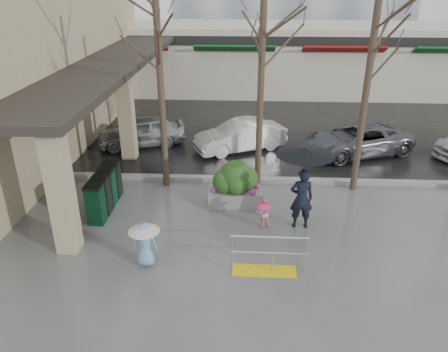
# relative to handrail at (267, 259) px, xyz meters

# --- Properties ---
(ground) EXTENTS (120.00, 120.00, 0.00)m
(ground) POSITION_rel_handrail_xyz_m (-1.36, 1.20, -0.38)
(ground) COLOR #51514F
(ground) RESTS_ON ground
(street_asphalt) EXTENTS (120.00, 36.00, 0.01)m
(street_asphalt) POSITION_rel_handrail_xyz_m (-1.36, 23.20, -0.37)
(street_asphalt) COLOR black
(street_asphalt) RESTS_ON ground
(curb) EXTENTS (120.00, 0.30, 0.15)m
(curb) POSITION_rel_handrail_xyz_m (-1.36, 5.20, -0.30)
(curb) COLOR gray
(curb) RESTS_ON ground
(near_building) EXTENTS (6.00, 18.00, 8.00)m
(near_building) POSITION_rel_handrail_xyz_m (-10.36, 9.20, 3.62)
(near_building) COLOR tan
(near_building) RESTS_ON ground
(canopy_slab) EXTENTS (2.80, 18.00, 0.25)m
(canopy_slab) POSITION_rel_handrail_xyz_m (-6.16, 9.20, 3.25)
(canopy_slab) COLOR #2D2823
(canopy_slab) RESTS_ON pillar_front
(pillar_front) EXTENTS (0.55, 0.55, 3.50)m
(pillar_front) POSITION_rel_handrail_xyz_m (-5.26, 0.70, 1.37)
(pillar_front) COLOR tan
(pillar_front) RESTS_ON ground
(pillar_back) EXTENTS (0.55, 0.55, 3.50)m
(pillar_back) POSITION_rel_handrail_xyz_m (-5.26, 7.20, 1.37)
(pillar_back) COLOR tan
(pillar_back) RESTS_ON ground
(storefront_row) EXTENTS (34.00, 6.74, 4.00)m
(storefront_row) POSITION_rel_handrail_xyz_m (0.64, 19.17, 1.64)
(storefront_row) COLOR beige
(storefront_row) RESTS_ON ground
(handrail) EXTENTS (1.90, 0.50, 1.03)m
(handrail) POSITION_rel_handrail_xyz_m (0.00, 0.00, 0.00)
(handrail) COLOR yellow
(handrail) RESTS_ON ground
(tree_west) EXTENTS (3.20, 3.20, 6.80)m
(tree_west) POSITION_rel_handrail_xyz_m (-3.36, 4.80, 4.71)
(tree_west) COLOR #382B21
(tree_west) RESTS_ON ground
(tree_midwest) EXTENTS (3.20, 3.20, 7.00)m
(tree_midwest) POSITION_rel_handrail_xyz_m (-0.16, 4.80, 4.86)
(tree_midwest) COLOR #382B21
(tree_midwest) RESTS_ON ground
(tree_mideast) EXTENTS (3.20, 3.20, 6.50)m
(tree_mideast) POSITION_rel_handrail_xyz_m (3.14, 4.80, 4.48)
(tree_mideast) COLOR #382B21
(tree_mideast) RESTS_ON ground
(woman) EXTENTS (1.62, 1.62, 2.50)m
(woman) POSITION_rel_handrail_xyz_m (1.04, 2.21, 1.22)
(woman) COLOR black
(woman) RESTS_ON ground
(child_pink) EXTENTS (0.52, 0.47, 0.95)m
(child_pink) POSITION_rel_handrail_xyz_m (-0.03, 2.14, 0.16)
(child_pink) COLOR pink
(child_pink) RESTS_ON ground
(child_blue) EXTENTS (0.80, 0.80, 1.21)m
(child_blue) POSITION_rel_handrail_xyz_m (-3.05, 0.13, 0.37)
(child_blue) COLOR #6D9EC2
(child_blue) RESTS_ON ground
(planter) EXTENTS (1.75, 1.01, 1.49)m
(planter) POSITION_rel_handrail_xyz_m (-0.90, 3.54, 0.34)
(planter) COLOR slate
(planter) RESTS_ON ground
(news_boxes) EXTENTS (0.51, 2.22, 1.24)m
(news_boxes) POSITION_rel_handrail_xyz_m (-4.96, 2.97, 0.25)
(news_boxes) COLOR #0B311B
(news_boxes) RESTS_ON ground
(car_a) EXTENTS (3.98, 2.57, 1.26)m
(car_a) POSITION_rel_handrail_xyz_m (-5.09, 8.61, 0.25)
(car_a) COLOR #A6A7AB
(car_a) RESTS_ON ground
(car_b) EXTENTS (4.02, 2.87, 1.26)m
(car_b) POSITION_rel_handrail_xyz_m (-0.84, 8.28, 0.25)
(car_b) COLOR white
(car_b) RESTS_ON ground
(car_c) EXTENTS (4.98, 3.56, 1.26)m
(car_c) POSITION_rel_handrail_xyz_m (3.91, 8.09, 0.25)
(car_c) COLOR #5B5D63
(car_c) RESTS_ON ground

